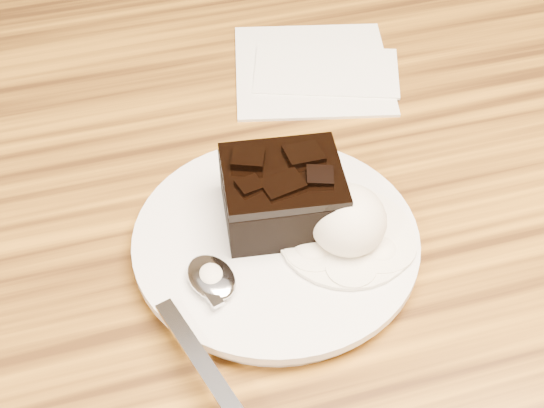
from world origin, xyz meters
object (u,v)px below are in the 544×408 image
object	(u,v)px
spoon	(212,279)
napkin	(312,68)
ice_cream_scoop	(348,220)
plate	(276,244)
brownie	(283,197)

from	to	relation	value
spoon	napkin	distance (m)	0.27
ice_cream_scoop	spoon	world-z (taller)	ice_cream_scoop
ice_cream_scoop	spoon	distance (m)	0.10
plate	spoon	xyz separation A→B (m)	(-0.05, -0.03, 0.01)
ice_cream_scoop	napkin	xyz separation A→B (m)	(0.05, 0.22, -0.03)
brownie	ice_cream_scoop	bearing A→B (deg)	-41.58
brownie	napkin	world-z (taller)	brownie
plate	spoon	size ratio (longest dim) A/B	1.22
spoon	napkin	world-z (taller)	spoon
brownie	ice_cream_scoop	world-z (taller)	ice_cream_scoop
napkin	brownie	bearing A→B (deg)	-114.73
plate	napkin	bearing A→B (deg)	64.83
plate	ice_cream_scoop	xyz separation A→B (m)	(0.05, -0.02, 0.03)
plate	napkin	distance (m)	0.22
napkin	plate	bearing A→B (deg)	-115.17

